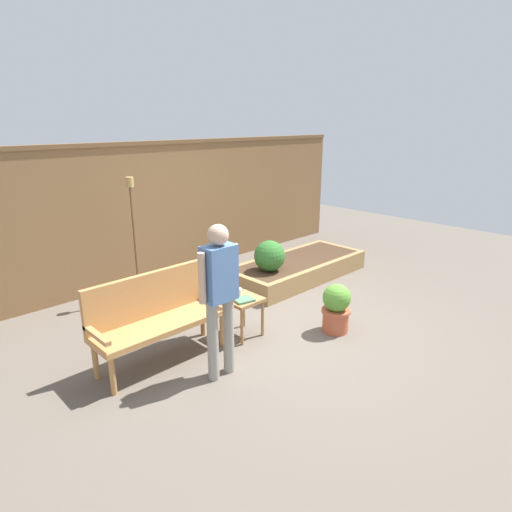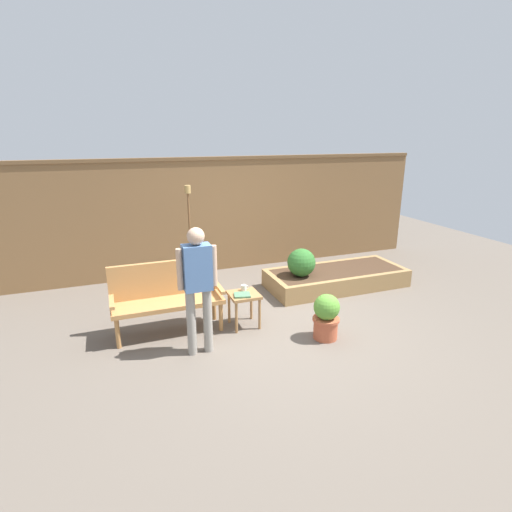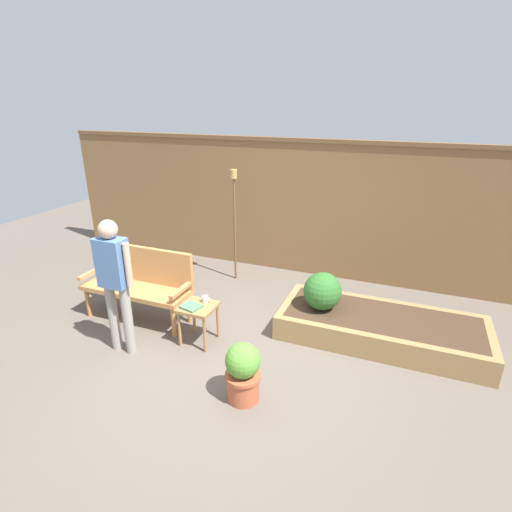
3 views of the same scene
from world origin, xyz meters
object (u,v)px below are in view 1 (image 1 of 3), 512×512
(book_on_table, at_px, (244,300))
(tiki_torch, at_px, (133,218))
(potted_boxwood, at_px, (336,307))
(shrub_near_bench, at_px, (270,256))
(cup_on_table, at_px, (239,291))
(garden_bench, at_px, (156,311))
(person_by_bench, at_px, (219,289))
(side_table, at_px, (243,304))

(book_on_table, distance_m, tiki_torch, 2.02)
(book_on_table, distance_m, potted_boxwood, 1.14)
(potted_boxwood, height_order, tiki_torch, tiki_torch)
(potted_boxwood, height_order, shrub_near_bench, shrub_near_bench)
(potted_boxwood, bearing_deg, tiki_torch, 116.09)
(cup_on_table, distance_m, tiki_torch, 1.86)
(cup_on_table, distance_m, book_on_table, 0.20)
(tiki_torch, bearing_deg, potted_boxwood, -63.91)
(garden_bench, relative_size, person_by_bench, 0.92)
(tiki_torch, bearing_deg, shrub_near_bench, -31.57)
(garden_bench, distance_m, cup_on_table, 1.05)
(book_on_table, bearing_deg, potted_boxwood, -21.06)
(garden_bench, height_order, person_by_bench, person_by_bench)
(potted_boxwood, relative_size, tiki_torch, 0.35)
(cup_on_table, bearing_deg, person_by_bench, -142.67)
(book_on_table, distance_m, person_by_bench, 0.90)
(potted_boxwood, xyz_separation_m, shrub_near_bench, (0.40, 1.50, 0.22))
(shrub_near_bench, bearing_deg, potted_boxwood, -104.83)
(shrub_near_bench, height_order, tiki_torch, tiki_torch)
(garden_bench, distance_m, person_by_bench, 0.87)
(potted_boxwood, xyz_separation_m, person_by_bench, (-1.60, 0.23, 0.62))
(garden_bench, relative_size, tiki_torch, 0.82)
(side_table, xyz_separation_m, tiki_torch, (-0.35, 1.80, 0.80))
(garden_bench, height_order, cup_on_table, garden_bench)
(garden_bench, relative_size, potted_boxwood, 2.38)
(garden_bench, relative_size, side_table, 3.00)
(garden_bench, height_order, potted_boxwood, garden_bench)
(garden_bench, xyz_separation_m, potted_boxwood, (1.87, -0.96, -0.23))
(side_table, xyz_separation_m, potted_boxwood, (0.88, -0.70, -0.08))
(person_by_bench, bearing_deg, cup_on_table, 37.33)
(potted_boxwood, bearing_deg, shrub_near_bench, 75.17)
(cup_on_table, relative_size, tiki_torch, 0.06)
(shrub_near_bench, relative_size, tiki_torch, 0.27)
(potted_boxwood, relative_size, shrub_near_bench, 1.30)
(garden_bench, height_order, book_on_table, garden_bench)
(side_table, bearing_deg, tiki_torch, 101.01)
(cup_on_table, bearing_deg, garden_bench, 172.05)
(book_on_table, relative_size, tiki_torch, 0.12)
(garden_bench, distance_m, potted_boxwood, 2.12)
(book_on_table, relative_size, shrub_near_bench, 0.46)
(shrub_near_bench, bearing_deg, person_by_bench, -147.48)
(side_table, relative_size, cup_on_table, 4.45)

